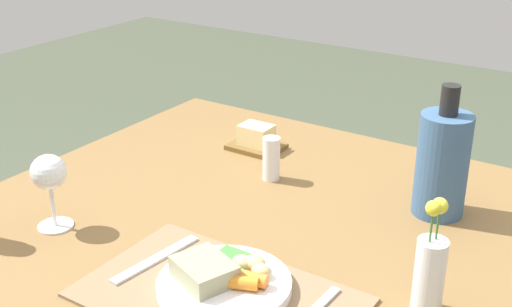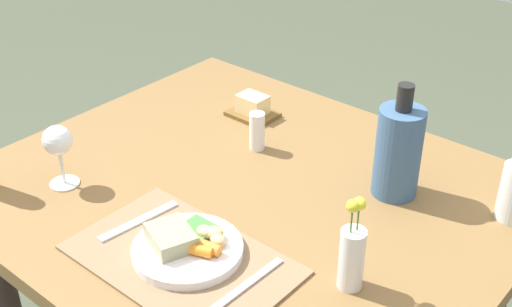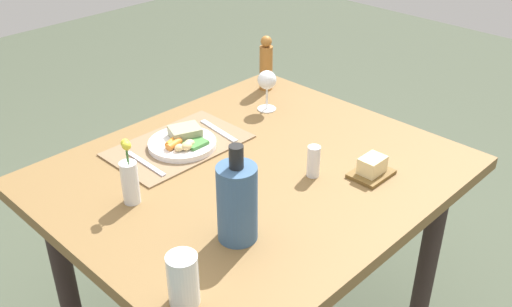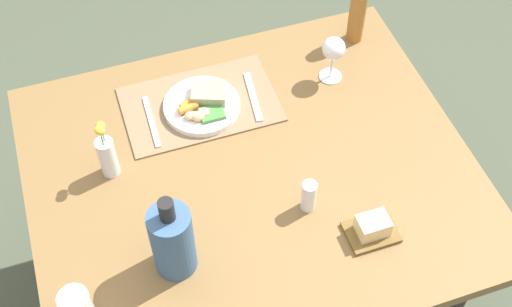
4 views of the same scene
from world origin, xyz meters
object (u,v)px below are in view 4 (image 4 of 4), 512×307
Objects in this scene: fork at (253,97)px; pepper_mill at (357,13)px; dinner_plate at (203,104)px; wine_glass at (334,50)px; cooler_bottle at (172,240)px; salt_shaker at (309,196)px; dining_table at (252,191)px; knife at (151,121)px; flower_vase at (107,155)px; butter_dish at (372,228)px.

pepper_mill is (-0.39, -0.14, 0.10)m from fork.
wine_glass is at bearing -179.45° from dinner_plate.
cooler_bottle is 0.38m from salt_shaker.
dinner_plate is at bearing -75.88° from dining_table.
knife is (0.16, 0.00, -0.02)m from dinner_plate.
cooler_bottle reaches higher than fork.
wine_glass is at bearing -168.73° from flower_vase.
dining_table is 6.16× the size of knife.
wine_glass is at bearing -142.22° from cooler_bottle.
salt_shaker is at bearing 55.88° from pepper_mill.
butter_dish is at bearing 131.31° from knife.
butter_dish is 0.59× the size of pepper_mill.
knife is at bearing 1.25° from dinner_plate.
salt_shaker is 0.46× the size of pepper_mill.
dinner_plate is at bearing -155.45° from flower_vase.
wine_glass reaches higher than fork.
fork is 0.72× the size of cooler_bottle.
pepper_mill is (-0.75, -0.61, -0.01)m from cooler_bottle.
dining_table is 0.39m from butter_dish.
flower_vase is 0.72m from butter_dish.
dining_table is 5.38× the size of dinner_plate.
dinner_plate is at bearing -177.10° from knife.
pepper_mill reaches higher than wine_glass.
flower_vase is 0.72m from wine_glass.
dining_table is at bearing -51.59° from butter_dish.
salt_shaker is 0.67m from pepper_mill.
butter_dish is 0.18m from salt_shaker.
wine_glass is (-0.41, -0.00, 0.09)m from dinner_plate.
cooler_bottle is 1.24× the size of pepper_mill.
dining_table is 4.43× the size of cooler_bottle.
flower_vase is 1.98× the size of salt_shaker.
dining_table is 7.86× the size of wine_glass.
knife is 1.28× the size of wine_glass.
butter_dish is 0.73m from pepper_mill.
cooler_bottle reaches higher than butter_dish.
butter_dish is at bearing 78.22° from wine_glass.
dining_table is 0.48m from wine_glass.
butter_dish is at bearing 171.20° from cooler_bottle.
cooler_bottle reaches higher than wine_glass.
knife is 0.72× the size of cooler_bottle.
wine_glass is 0.77m from cooler_bottle.
pepper_mill reaches higher than knife.
dining_table is 0.40m from cooler_bottle.
flower_vase reaches higher than fork.
butter_dish is at bearing 145.47° from flower_vase.
wine_glass reaches higher than dining_table.
cooler_bottle is (0.05, 0.47, 0.10)m from knife.
flower_vase is at bearing -73.51° from cooler_bottle.
fork is 0.98× the size of flower_vase.
fork is 0.41m from salt_shaker.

